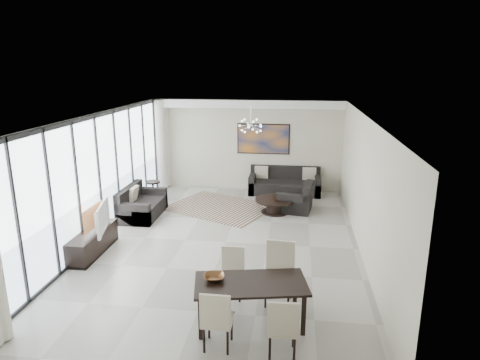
% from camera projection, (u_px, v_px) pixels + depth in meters
% --- Properties ---
extents(room_shell, '(6.00, 9.00, 2.90)m').
position_uv_depth(room_shell, '(246.00, 182.00, 9.42)').
color(room_shell, '#A8A39B').
rests_on(room_shell, ground).
extents(window_wall, '(0.37, 8.95, 2.90)m').
position_uv_depth(window_wall, '(103.00, 177.00, 9.83)').
color(window_wall, white).
rests_on(window_wall, floor).
extents(soffit, '(5.98, 0.40, 0.26)m').
position_uv_depth(soffit, '(247.00, 104.00, 13.24)').
color(soffit, white).
rests_on(soffit, room_shell).
extents(painting, '(1.68, 0.04, 0.98)m').
position_uv_depth(painting, '(263.00, 139.00, 13.64)').
color(painting, '#C36E1B').
rests_on(painting, room_shell).
extents(chandelier, '(0.66, 0.66, 0.71)m').
position_uv_depth(chandelier, '(251.00, 126.00, 11.59)').
color(chandelier, silver).
rests_on(chandelier, room_shell).
extents(rug, '(3.37, 3.06, 0.01)m').
position_uv_depth(rug, '(220.00, 207.00, 12.23)').
color(rug, black).
rests_on(rug, floor).
extents(coffee_table, '(1.10, 1.10, 0.39)m').
position_uv_depth(coffee_table, '(275.00, 205.00, 11.78)').
color(coffee_table, black).
rests_on(coffee_table, floor).
extents(bowl_coffee, '(0.25, 0.25, 0.07)m').
position_uv_depth(bowl_coffee, '(277.00, 199.00, 11.64)').
color(bowl_coffee, brown).
rests_on(bowl_coffee, coffee_table).
extents(sofa_main, '(2.23, 0.91, 0.81)m').
position_uv_depth(sofa_main, '(285.00, 185.00, 13.53)').
color(sofa_main, black).
rests_on(sofa_main, floor).
extents(loveseat, '(0.91, 1.61, 0.81)m').
position_uv_depth(loveseat, '(141.00, 206.00, 11.49)').
color(loveseat, black).
rests_on(loveseat, floor).
extents(armchair, '(1.03, 1.07, 0.80)m').
position_uv_depth(armchair, '(296.00, 201.00, 11.94)').
color(armchair, black).
rests_on(armchair, floor).
extents(side_table, '(0.44, 0.44, 0.60)m').
position_uv_depth(side_table, '(153.00, 188.00, 12.74)').
color(side_table, black).
rests_on(side_table, floor).
extents(tv_console, '(0.46, 1.62, 0.51)m').
position_uv_depth(tv_console, '(93.00, 242.00, 9.24)').
color(tv_console, black).
rests_on(tv_console, floor).
extents(television, '(0.38, 1.07, 0.61)m').
position_uv_depth(television, '(98.00, 218.00, 9.09)').
color(television, gray).
rests_on(television, tv_console).
extents(dining_table, '(1.86, 1.19, 0.72)m').
position_uv_depth(dining_table, '(251.00, 288.00, 6.62)').
color(dining_table, black).
rests_on(dining_table, floor).
extents(dining_chair_sw, '(0.44, 0.44, 0.94)m').
position_uv_depth(dining_chair_sw, '(217.00, 317.00, 6.01)').
color(dining_chair_sw, beige).
rests_on(dining_chair_sw, floor).
extents(dining_chair_se, '(0.45, 0.45, 0.93)m').
position_uv_depth(dining_chair_se, '(283.00, 325.00, 5.85)').
color(dining_chair_se, beige).
rests_on(dining_chair_se, floor).
extents(dining_chair_nw, '(0.41, 0.41, 0.88)m').
position_uv_depth(dining_chair_nw, '(232.00, 268.00, 7.51)').
color(dining_chair_nw, beige).
rests_on(dining_chair_nw, floor).
extents(dining_chair_ne, '(0.53, 0.53, 1.07)m').
position_uv_depth(dining_chair_ne, '(280.00, 268.00, 7.30)').
color(dining_chair_ne, beige).
rests_on(dining_chair_ne, floor).
extents(bowl_dining, '(0.37, 0.37, 0.08)m').
position_uv_depth(bowl_dining, '(214.00, 277.00, 6.67)').
color(bowl_dining, brown).
rests_on(bowl_dining, dining_table).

